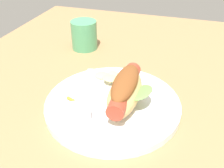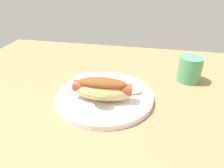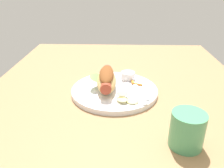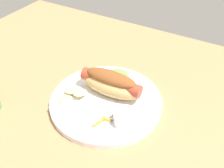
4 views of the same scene
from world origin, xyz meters
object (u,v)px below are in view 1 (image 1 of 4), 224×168
Objects in this scene: hot_dog at (125,90)px; sauce_ramekin at (77,114)px; drinking_cup at (84,35)px; chips_pile at (108,76)px; fork at (80,90)px; carrot_garnish at (76,103)px; knife at (89,87)px; plate at (113,104)px.

sauce_ramekin is (-7.59, 7.18, -2.00)cm from hot_dog.
drinking_cup reaches higher than sauce_ramekin.
hot_dog is 10.21cm from chips_pile.
sauce_ramekin is 0.34× the size of fork.
chips_pile is at bearing -16.36° from carrot_garnish.
chips_pile is (6.37, -4.37, 0.61)cm from fork.
hot_dog is at bearing -43.41° from sauce_ramekin.
knife is 4.17× the size of carrot_garnish.
hot_dog is 2.19× the size of chips_pile.
plate is 4.90cm from hot_dog.
sauce_ramekin is 9.63cm from fork.
knife is (3.11, 9.20, -3.16)cm from hot_dog.
plate is 5.65× the size of sauce_ramekin.
sauce_ramekin reaches higher than knife.
sauce_ramekin is 0.32× the size of knife.
drinking_cup is (32.61, 12.12, 1.30)cm from sauce_ramekin.
plate is 1.81× the size of knife.
hot_dog is at bearing 65.32° from fork.
knife is (10.70, 2.02, -1.16)cm from sauce_ramekin.
drinking_cup is at bearing 37.23° from chips_pile.
knife is at bearing 125.14° from fork.
drinking_cup is at bearing -174.08° from knife.
sauce_ramekin is 0.59× the size of drinking_cup.
plate is 7.53× the size of carrot_garnish.
hot_dog reaches higher than fork.
fork is at bearing -98.84° from hot_dog.
chips_pile is at bearing 127.93° from knife.
drinking_cup is at bearing 19.10° from carrot_garnish.
fork is 0.95× the size of knife.
fork reaches higher than plate.
chips_pile reaches higher than plate.
hot_dog is 10.22cm from knife.
hot_dog is 1.90× the size of drinking_cup.
chips_pile is 21.78cm from drinking_cup.
carrot_garnish is (-6.54, 0.25, 0.21)cm from knife.
sauce_ramekin is 10.95cm from knife.
carrot_garnish is (-3.43, 9.45, -2.94)cm from hot_dog.
carrot_garnish is (-3.38, 6.82, 1.19)cm from plate.
plate is 7.71cm from carrot_garnish.
carrot_garnish is (-11.17, 3.28, -0.41)cm from chips_pile.
sauce_ramekin is 1.33× the size of carrot_garnish.
carrot_garnish is (-4.80, -1.10, 0.19)cm from fork.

